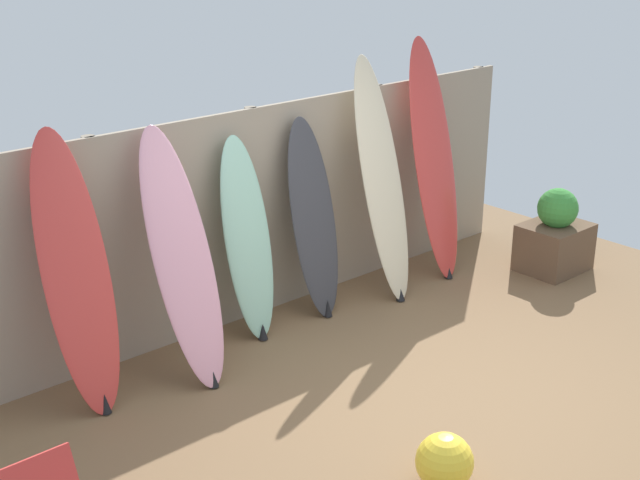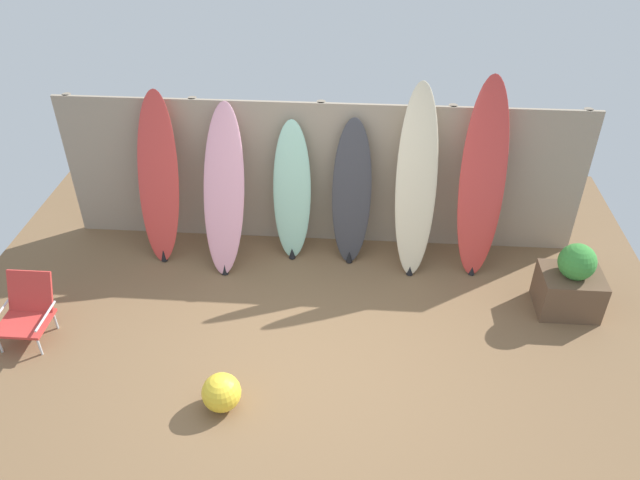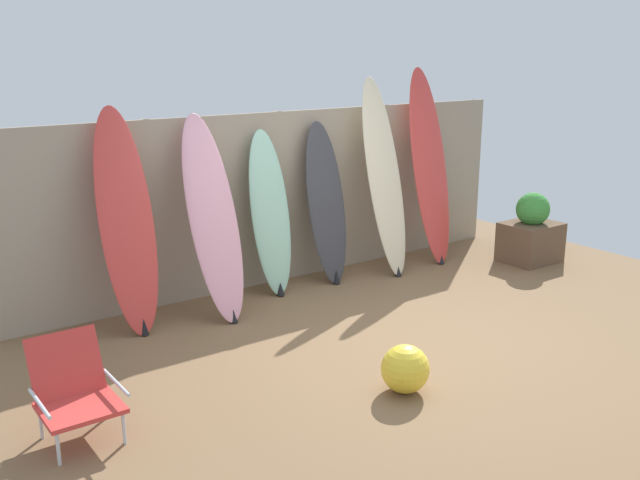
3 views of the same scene
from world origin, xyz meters
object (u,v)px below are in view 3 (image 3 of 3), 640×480
(beach_chair, at_px, (74,388))
(beach_ball, at_px, (405,369))
(surfboard_red_0, at_px, (127,223))
(surfboard_red_5, at_px, (430,167))
(planter_box, at_px, (531,233))
(surfboard_seafoam_2, at_px, (270,214))
(surfboard_cream_4, at_px, (384,178))
(surfboard_pink_1, at_px, (213,218))
(surfboard_charcoal_3, at_px, (326,204))

(beach_chair, xyz_separation_m, beach_ball, (2.13, -0.81, -0.15))
(surfboard_red_0, distance_m, beach_chair, 1.95)
(surfboard_red_5, bearing_deg, planter_box, -39.52)
(beach_chair, height_order, beach_ball, beach_chair)
(surfboard_seafoam_2, bearing_deg, surfboard_cream_4, -4.84)
(surfboard_pink_1, distance_m, surfboard_red_5, 2.86)
(surfboard_seafoam_2, height_order, planter_box, surfboard_seafoam_2)
(surfboard_cream_4, distance_m, surfboard_red_5, 0.72)
(surfboard_red_0, relative_size, surfboard_pink_1, 1.05)
(surfboard_seafoam_2, relative_size, surfboard_charcoal_3, 0.98)
(surfboard_pink_1, distance_m, planter_box, 3.88)
(surfboard_seafoam_2, height_order, beach_ball, surfboard_seafoam_2)
(surfboard_red_0, bearing_deg, surfboard_seafoam_2, 3.37)
(surfboard_red_0, height_order, beach_ball, surfboard_red_0)
(surfboard_cream_4, height_order, planter_box, surfboard_cream_4)
(surfboard_red_0, height_order, surfboard_charcoal_3, surfboard_red_0)
(surfboard_charcoal_3, xyz_separation_m, surfboard_cream_4, (0.71, -0.10, 0.23))
(surfboard_red_5, bearing_deg, surfboard_cream_4, -177.26)
(planter_box, relative_size, beach_ball, 2.30)
(surfboard_cream_4, xyz_separation_m, beach_ball, (-1.78, -2.32, -0.88))
(surfboard_seafoam_2, bearing_deg, planter_box, -15.62)
(surfboard_pink_1, height_order, beach_ball, surfboard_pink_1)
(surfboard_pink_1, distance_m, beach_chair, 2.35)
(planter_box, bearing_deg, surfboard_red_5, 140.48)
(surfboard_red_0, relative_size, surfboard_cream_4, 0.92)
(beach_ball, bearing_deg, surfboard_red_0, 115.74)
(surfboard_charcoal_3, distance_m, planter_box, 2.54)
(surfboard_pink_1, relative_size, surfboard_seafoam_2, 1.12)
(surfboard_charcoal_3, bearing_deg, surfboard_red_0, -178.11)
(surfboard_pink_1, relative_size, surfboard_red_5, 0.84)
(surfboard_red_5, bearing_deg, surfboard_charcoal_3, 177.30)
(planter_box, xyz_separation_m, beach_ball, (-3.42, -1.59, -0.16))
(beach_chair, height_order, planter_box, planter_box)
(surfboard_charcoal_3, height_order, surfboard_red_5, surfboard_red_5)
(surfboard_pink_1, height_order, surfboard_cream_4, surfboard_cream_4)
(surfboard_seafoam_2, height_order, beach_chair, surfboard_seafoam_2)
(surfboard_red_0, xyz_separation_m, surfboard_seafoam_2, (1.52, 0.09, -0.14))
(surfboard_charcoal_3, height_order, surfboard_cream_4, surfboard_cream_4)
(surfboard_seafoam_2, xyz_separation_m, surfboard_red_5, (2.11, -0.08, 0.28))
(surfboard_seafoam_2, distance_m, beach_ball, 2.55)
(surfboard_pink_1, bearing_deg, surfboard_cream_4, 2.31)
(surfboard_red_5, bearing_deg, surfboard_pink_1, -177.58)
(beach_chair, relative_size, planter_box, 0.79)
(surfboard_charcoal_3, xyz_separation_m, surfboard_red_5, (1.42, -0.07, 0.27))
(surfboard_red_5, relative_size, beach_ball, 6.24)
(surfboard_pink_1, relative_size, beach_ball, 5.22)
(beach_ball, bearing_deg, surfboard_charcoal_3, 66.20)
(surfboard_pink_1, bearing_deg, beach_chair, -141.03)
(surfboard_cream_4, xyz_separation_m, beach_chair, (-3.90, -1.52, -0.74))
(surfboard_cream_4, distance_m, planter_box, 1.94)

